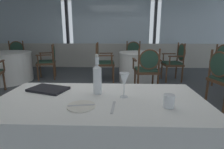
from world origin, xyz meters
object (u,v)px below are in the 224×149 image
object	(u,v)px
dining_chair_2_1	(224,75)
side_plate	(81,106)
menu_book	(48,89)
wine_glass	(124,80)
dining_chair_1_2	(16,54)
water_bottle	(97,78)
dining_chair_0_2	(102,59)
dining_chair_0_1	(134,55)
water_tumbler	(169,101)
dining_chair_0_3	(147,67)
dining_chair_0_0	(176,59)
dining_chair_1_1	(49,59)

from	to	relation	value
dining_chair_2_1	side_plate	bearing A→B (deg)	-152.24
menu_book	dining_chair_2_1	xyz separation A→B (m)	(2.35, 1.39, -0.19)
wine_glass	menu_book	distance (m)	0.69
dining_chair_1_2	water_bottle	bearing A→B (deg)	21.50
side_plate	dining_chair_0_2	distance (m)	3.29
dining_chair_0_1	water_tumbler	bearing A→B (deg)	-5.25
side_plate	dining_chair_0_3	size ratio (longest dim) A/B	0.21
water_tumbler	dining_chair_0_0	size ratio (longest dim) A/B	0.09
dining_chair_0_0	dining_chair_1_2	xyz separation A→B (m)	(-4.69, 0.85, 0.00)
dining_chair_1_1	dining_chair_2_1	bearing A→B (deg)	138.08
water_tumbler	menu_book	bearing A→B (deg)	161.40
menu_book	dining_chair_0_2	world-z (taller)	dining_chair_0_2
dining_chair_0_1	dining_chair_2_1	bearing A→B (deg)	22.70
dining_chair_0_3	dining_chair_0_2	bearing A→B (deg)	45.21
side_plate	dining_chair_1_2	size ratio (longest dim) A/B	0.20
dining_chair_1_1	dining_chair_0_3	bearing A→B (deg)	140.15
water_bottle	dining_chair_1_2	bearing A→B (deg)	127.31
water_bottle	dining_chair_0_0	size ratio (longest dim) A/B	0.34
water_bottle	dining_chair_0_1	bearing A→B (deg)	80.79
dining_chair_2_1	dining_chair_0_0	bearing A→B (deg)	85.22
dining_chair_0_3	dining_chair_1_2	xyz separation A→B (m)	(-3.79, 1.85, 0.01)
water_tumbler	dining_chair_0_0	world-z (taller)	dining_chair_0_0
wine_glass	dining_chair_0_2	world-z (taller)	dining_chair_0_2
wine_glass	dining_chair_1_1	size ratio (longest dim) A/B	0.21
dining_chair_0_1	dining_chair_0_2	distance (m)	1.35
dining_chair_0_2	dining_chair_2_1	xyz separation A→B (m)	(2.15, -1.56, -0.01)
dining_chair_1_2	water_tumbler	bearing A→B (deg)	24.13
dining_chair_0_1	dining_chair_0_2	bearing A→B (deg)	-44.97
wine_glass	dining_chair_0_1	world-z (taller)	dining_chair_0_1
dining_chair_2_1	water_bottle	bearing A→B (deg)	-155.89
wine_glass	dining_chair_1_2	world-z (taller)	dining_chair_1_2
wine_glass	dining_chair_1_2	bearing A→B (deg)	128.69
water_tumbler	dining_chair_2_1	world-z (taller)	dining_chair_2_1
water_bottle	water_tumbler	distance (m)	0.58
side_plate	dining_chair_1_1	xyz separation A→B (m)	(-1.60, 3.49, -0.20)
dining_chair_0_3	dining_chair_2_1	xyz separation A→B (m)	(1.15, -0.67, 0.01)
dining_chair_0_0	water_bottle	bearing A→B (deg)	58.60
dining_chair_0_1	dining_chair_1_1	xyz separation A→B (m)	(-2.34, -0.81, -0.01)
dining_chair_1_2	dining_chair_2_1	bearing A→B (deg)	47.18
menu_book	dining_chair_1_1	world-z (taller)	dining_chair_1_1
side_plate	dining_chair_1_1	size ratio (longest dim) A/B	0.21
dining_chair_1_1	side_plate	bearing A→B (deg)	98.89
dining_chair_0_0	dining_chair_0_2	xyz separation A→B (m)	(-1.91, -0.11, 0.01)
water_tumbler	menu_book	distance (m)	1.01
dining_chair_0_1	dining_chair_0_2	xyz separation A→B (m)	(-0.90, -1.01, 0.02)
water_bottle	dining_chair_2_1	xyz separation A→B (m)	(1.91, 1.45, -0.31)
side_plate	wine_glass	world-z (taller)	wine_glass
dining_chair_0_2	dining_chair_0_3	distance (m)	1.34
dining_chair_0_1	dining_chair_0_3	distance (m)	1.90
menu_book	dining_chair_0_2	bearing A→B (deg)	104.84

